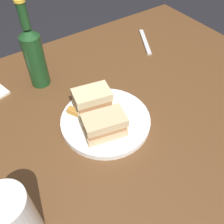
{
  "coord_description": "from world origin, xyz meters",
  "views": [
    {
      "loc": [
        -0.29,
        -0.39,
        1.25
      ],
      "look_at": [
        -0.02,
        0.0,
        0.74
      ],
      "focal_mm": 39.74,
      "sensor_mm": 36.0,
      "label": 1
    }
  ],
  "objects_px": {
    "plate": "(105,120)",
    "pint_glass": "(16,222)",
    "cider_bottle": "(34,55)",
    "fork": "(145,42)",
    "sandwich_half_right": "(104,125)",
    "sandwich_half_left": "(92,100)"
  },
  "relations": [
    {
      "from": "plate",
      "to": "pint_glass",
      "type": "distance_m",
      "value": 0.35
    },
    {
      "from": "plate",
      "to": "cider_bottle",
      "type": "bearing_deg",
      "value": 107.01
    },
    {
      "from": "pint_glass",
      "to": "cider_bottle",
      "type": "xyz_separation_m",
      "value": [
        0.22,
        0.43,
        0.04
      ]
    },
    {
      "from": "cider_bottle",
      "to": "fork",
      "type": "relative_size",
      "value": 1.55
    },
    {
      "from": "pint_glass",
      "to": "cider_bottle",
      "type": "bearing_deg",
      "value": 62.98
    },
    {
      "from": "fork",
      "to": "sandwich_half_right",
      "type": "bearing_deg",
      "value": -23.62
    },
    {
      "from": "pint_glass",
      "to": "sandwich_half_left",
      "type": "bearing_deg",
      "value": 36.12
    },
    {
      "from": "sandwich_half_left",
      "to": "fork",
      "type": "bearing_deg",
      "value": 29.79
    },
    {
      "from": "sandwich_half_left",
      "to": "fork",
      "type": "height_order",
      "value": "sandwich_half_left"
    },
    {
      "from": "plate",
      "to": "sandwich_half_right",
      "type": "xyz_separation_m",
      "value": [
        -0.03,
        -0.04,
        0.04
      ]
    },
    {
      "from": "sandwich_half_right",
      "to": "pint_glass",
      "type": "relative_size",
      "value": 0.76
    },
    {
      "from": "plate",
      "to": "cider_bottle",
      "type": "distance_m",
      "value": 0.3
    },
    {
      "from": "plate",
      "to": "fork",
      "type": "height_order",
      "value": "plate"
    },
    {
      "from": "sandwich_half_left",
      "to": "sandwich_half_right",
      "type": "height_order",
      "value": "sandwich_half_left"
    },
    {
      "from": "plate",
      "to": "cider_bottle",
      "type": "xyz_separation_m",
      "value": [
        -0.08,
        0.27,
        0.1
      ]
    },
    {
      "from": "sandwich_half_right",
      "to": "pint_glass",
      "type": "height_order",
      "value": "pint_glass"
    },
    {
      "from": "pint_glass",
      "to": "fork",
      "type": "relative_size",
      "value": 0.88
    },
    {
      "from": "sandwich_half_left",
      "to": "fork",
      "type": "relative_size",
      "value": 0.64
    },
    {
      "from": "sandwich_half_left",
      "to": "pint_glass",
      "type": "relative_size",
      "value": 0.72
    },
    {
      "from": "plate",
      "to": "sandwich_half_right",
      "type": "distance_m",
      "value": 0.07
    },
    {
      "from": "plate",
      "to": "fork",
      "type": "xyz_separation_m",
      "value": [
        0.37,
        0.27,
        -0.01
      ]
    },
    {
      "from": "sandwich_half_left",
      "to": "pint_glass",
      "type": "distance_m",
      "value": 0.36
    }
  ]
}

